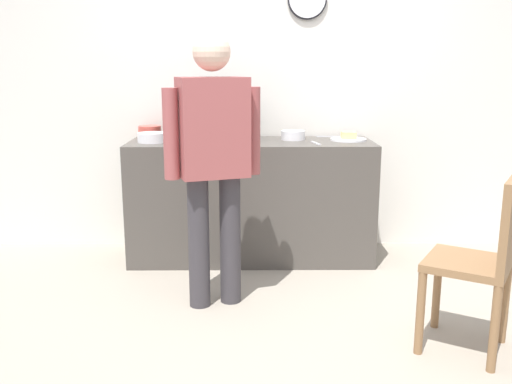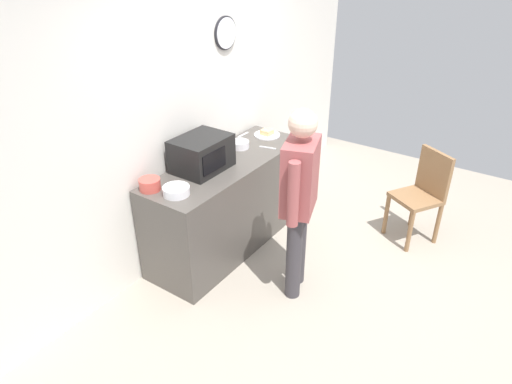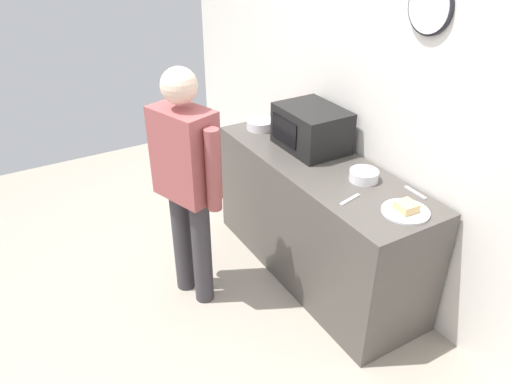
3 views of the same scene
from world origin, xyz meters
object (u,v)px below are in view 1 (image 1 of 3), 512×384
at_px(salad_bowl, 293,135).
at_px(microwave, 218,120).
at_px(mixing_bowl, 152,137).
at_px(cereal_bowl, 150,132).
at_px(sandwich_plate, 348,138).
at_px(wooden_chair, 484,256).
at_px(person_standing, 213,152).
at_px(fork_utensil, 327,136).
at_px(spoon_utensil, 316,143).

bearing_deg(salad_bowl, microwave, -179.46).
distance_m(salad_bowl, mixing_bowl, 1.06).
xyz_separation_m(cereal_bowl, mixing_bowl, (0.06, -0.24, -0.01)).
distance_m(sandwich_plate, mixing_bowl, 1.48).
bearing_deg(cereal_bowl, mixing_bowl, -75.58).
bearing_deg(wooden_chair, person_standing, 155.95).
xyz_separation_m(microwave, wooden_chair, (1.43, -1.61, -0.54)).
distance_m(person_standing, wooden_chair, 1.60).
xyz_separation_m(cereal_bowl, fork_utensil, (1.40, 0.07, -0.04)).
xyz_separation_m(microwave, salad_bowl, (0.57, 0.01, -0.12)).
bearing_deg(mixing_bowl, sandwich_plate, 3.53).
bearing_deg(sandwich_plate, wooden_chair, -74.32).
height_order(microwave, fork_utensil, microwave).
bearing_deg(person_standing, wooden_chair, -24.05).
distance_m(salad_bowl, fork_utensil, 0.33).
relative_size(sandwich_plate, person_standing, 0.17).
relative_size(cereal_bowl, wooden_chair, 0.19).
height_order(mixing_bowl, person_standing, person_standing).
bearing_deg(person_standing, cereal_bowl, 117.72).
relative_size(salad_bowl, cereal_bowl, 1.04).
relative_size(mixing_bowl, wooden_chair, 0.23).
height_order(mixing_bowl, wooden_chair, mixing_bowl).
distance_m(mixing_bowl, fork_utensil, 1.38).
xyz_separation_m(cereal_bowl, person_standing, (0.57, -1.08, 0.00)).
height_order(mixing_bowl, spoon_utensil, mixing_bowl).
relative_size(microwave, mixing_bowl, 2.29).
relative_size(spoon_utensil, wooden_chair, 0.18).
distance_m(microwave, spoon_utensil, 0.77).
height_order(salad_bowl, wooden_chair, salad_bowl).
bearing_deg(wooden_chair, microwave, 131.65).
bearing_deg(sandwich_plate, microwave, 177.53).
distance_m(salad_bowl, cereal_bowl, 1.12).
bearing_deg(person_standing, sandwich_plate, 44.21).
bearing_deg(spoon_utensil, sandwich_plate, 34.47).
bearing_deg(wooden_chair, fork_utensil, 107.80).
relative_size(spoon_utensil, person_standing, 0.10).
height_order(microwave, salad_bowl, microwave).
bearing_deg(wooden_chair, sandwich_plate, 105.68).
relative_size(mixing_bowl, fork_utensil, 1.29).
bearing_deg(sandwich_plate, spoon_utensil, -145.53).
height_order(cereal_bowl, fork_utensil, cereal_bowl).
distance_m(fork_utensil, spoon_utensil, 0.42).
xyz_separation_m(fork_utensil, person_standing, (-0.83, -1.15, 0.05)).
distance_m(microwave, fork_utensil, 0.89).
xyz_separation_m(microwave, spoon_utensil, (0.72, -0.23, -0.15)).
relative_size(microwave, fork_utensil, 2.94).
relative_size(sandwich_plate, salad_bowl, 1.48).
height_order(microwave, wooden_chair, microwave).
relative_size(microwave, sandwich_plate, 1.83).
height_order(cereal_bowl, wooden_chair, cereal_bowl).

